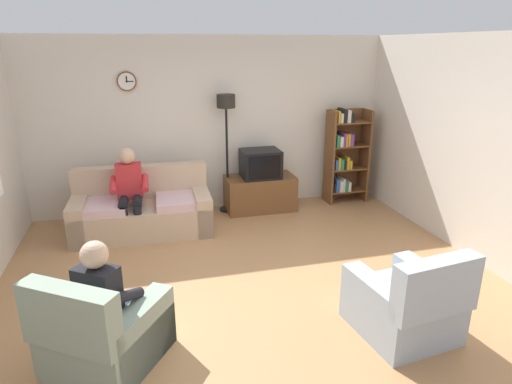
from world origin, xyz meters
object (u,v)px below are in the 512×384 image
Objects in this scene: armchair_near_window at (104,334)px; bookshelf at (344,154)px; person_on_couch at (130,188)px; armchair_near_bookshelf at (405,305)px; couch at (142,211)px; tv_stand at (260,193)px; floor_lamp at (226,121)px; person_in_left_armchair at (107,295)px; tv at (261,164)px.

bookshelf is at bearing 41.57° from armchair_near_window.
bookshelf is 1.34× the size of armchair_near_window.
armchair_near_bookshelf is at bearing -50.20° from person_on_couch.
tv_stand is (1.85, 0.44, -0.03)m from couch.
armchair_near_window is (-3.69, -3.27, -0.52)m from bookshelf.
bookshelf is 0.86× the size of floor_lamp.
tv_stand is at bearing 13.42° from couch.
bookshelf is 4.85m from person_in_left_armchair.
bookshelf is at bearing 3.52° from tv.
floor_lamp is at bearing 23.68° from person_on_couch.
tv_stand is 1.57m from bookshelf.
bookshelf is (1.48, 0.09, 0.04)m from tv.
floor_lamp is (1.34, 0.54, 1.14)m from couch.
tv is at bearing 12.71° from couch.
tv reaches higher than tv_stand.
tv is at bearing -13.63° from floor_lamp.
person_on_couch reaches higher than couch.
armchair_near_window is at bearing -94.70° from person_on_couch.
couch is 1.90m from tv_stand.
armchair_near_bookshelf is at bearing -7.37° from person_in_left_armchair.
tv_stand is at bearing 90.00° from tv.
floor_lamp is 1.65× the size of person_in_left_armchair.
floor_lamp is 1.79m from person_on_couch.
armchair_near_bookshelf is 0.87× the size of person_in_left_armchair.
person_in_left_armchair is at bearing -96.55° from couch.
person_in_left_armchair is at bearing -138.68° from bookshelf.
floor_lamp is 1.90× the size of armchair_near_bookshelf.
bookshelf is at bearing 73.58° from armchair_near_bookshelf.
person_in_left_armchair is at bearing 172.63° from armchair_near_bookshelf.
couch is at bearing 37.92° from person_on_couch.
floor_lamp reaches higher than person_in_left_armchair.
floor_lamp is 3.89m from armchair_near_window.
tv_stand is at bearing 55.38° from person_in_left_armchair.
tv_stand is at bearing 55.38° from armchair_near_window.
armchair_near_window is 1.21× the size of armchair_near_bookshelf.
person_on_couch is 1.11× the size of person_in_left_armchair.
armchair_near_window is 2.66m from armchair_near_bookshelf.
person_in_left_armchair reaches higher than tv.
tv is 0.54× the size of person_in_left_armchair.
person_on_couch reaches higher than armchair_near_bookshelf.
armchair_near_window is (-1.70, -3.30, -1.16)m from floor_lamp.
person_in_left_armchair is (-1.65, -3.23, -0.85)m from floor_lamp.
armchair_near_bookshelf is at bearing -75.18° from floor_lamp.
couch is 3.21× the size of tv.
couch and armchair_near_window have the same top height.
tv_stand is 0.89× the size of person_on_couch.
armchair_near_bookshelf is 2.64m from person_in_left_armchair.
tv is 1.48m from bookshelf.
couch is 1.72× the size of person_in_left_armchair.
armchair_near_bookshelf is at bearing -5.66° from armchair_near_window.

